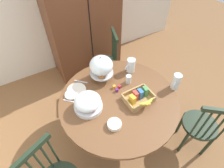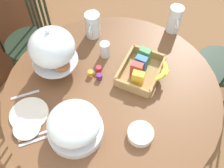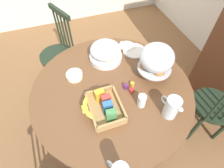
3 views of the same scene
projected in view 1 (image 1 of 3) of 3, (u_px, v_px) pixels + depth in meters
name	position (u px, v px, depth m)	size (l,w,h in m)	color
ground_plane	(122.00, 131.00, 2.54)	(10.00, 10.00, 0.00)	brown
wooden_armoire	(82.00, 18.00, 2.77)	(1.18, 0.60, 1.96)	brown
dining_table	(118.00, 109.00, 2.13)	(1.32, 1.32, 0.74)	brown
windsor_chair_near_window	(200.00, 126.00, 2.08)	(0.47, 0.47, 0.97)	#1E2D1E
windsor_chair_by_cabinet	(106.00, 63.00, 2.85)	(0.43, 0.43, 0.97)	#1E2D1E
pastry_stand_with_dome	(101.00, 66.00, 2.07)	(0.28, 0.28, 0.34)	silver
fruit_platter_covered	(88.00, 103.00, 1.85)	(0.30, 0.30, 0.18)	silver
orange_juice_pitcher	(131.00, 66.00, 2.24)	(0.18, 0.10, 0.18)	silver
milk_pitcher	(176.00, 82.00, 2.04)	(0.17, 0.10, 0.20)	silver
cereal_basket	(139.00, 97.00, 1.95)	(0.32, 0.30, 0.12)	tan
china_plate_large	(77.00, 90.00, 2.07)	(0.22, 0.22, 0.01)	white
china_plate_small	(71.00, 94.00, 2.01)	(0.15, 0.15, 0.01)	white
cereal_bowl	(114.00, 124.00, 1.75)	(0.14, 0.14, 0.04)	white
drinking_glass	(128.00, 79.00, 2.12)	(0.06, 0.06, 0.11)	silver
jam_jar_strawberry	(119.00, 87.00, 2.09)	(0.04, 0.04, 0.04)	#B7282D
jam_jar_apricot	(114.00, 87.00, 2.09)	(0.04, 0.04, 0.04)	orange
jam_jar_grape	(117.00, 90.00, 2.05)	(0.04, 0.04, 0.04)	#5B2366
table_knife	(72.00, 99.00, 1.98)	(0.17, 0.01, 0.01)	silver
dinner_fork	(71.00, 101.00, 1.96)	(0.17, 0.01, 0.01)	silver
soup_spoon	(81.00, 82.00, 2.17)	(0.17, 0.01, 0.01)	silver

